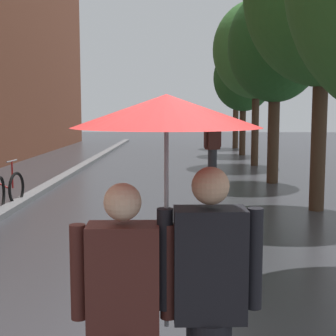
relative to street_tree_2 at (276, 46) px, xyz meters
The scene contains 7 objects.
kerb_strip 6.94m from the street_tree_2, behind, with size 0.30×36.00×0.12m, color slate.
street_tree_2 is the anchor object (origin of this frame).
street_tree_3 4.19m from the street_tree_2, 88.49° to the left, with size 3.05×3.05×5.76m.
street_tree_4 8.17m from the street_tree_2, 88.96° to the left, with size 2.57×2.57×4.74m.
street_tree_5 12.07m from the street_tree_2, 88.78° to the left, with size 2.26×2.26×4.88m.
couple_under_umbrella 11.44m from the street_tree_2, 103.16° to the right, with size 1.07×1.04×2.11m.
pedestrian_walking_midground 3.29m from the street_tree_2, 153.09° to the left, with size 0.52×0.44×1.72m.
Camera 1 is at (0.21, -2.87, 2.03)m, focal length 53.59 mm.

